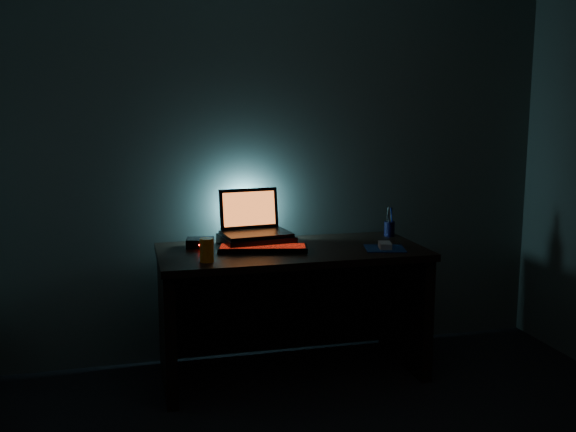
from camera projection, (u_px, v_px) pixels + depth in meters
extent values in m
cube|color=#4C5651|center=(276.00, 156.00, 3.92)|extent=(3.50, 0.00, 2.50)
cube|color=black|center=(292.00, 252.00, 3.64)|extent=(1.50, 0.70, 0.04)
cube|color=black|center=(167.00, 325.00, 3.53)|extent=(0.06, 0.64, 0.71)
cube|color=black|center=(405.00, 306.00, 3.88)|extent=(0.06, 0.64, 0.71)
cube|color=black|center=(278.00, 299.00, 4.02)|extent=(1.38, 0.02, 0.65)
cube|color=black|center=(256.00, 240.00, 3.72)|extent=(0.44, 0.35, 0.06)
cube|color=black|center=(256.00, 234.00, 3.71)|extent=(0.41, 0.31, 0.02)
cube|color=black|center=(249.00, 208.00, 3.81)|extent=(0.36, 0.09, 0.24)
cube|color=#E55918|center=(249.00, 209.00, 3.80)|extent=(0.32, 0.07, 0.20)
cube|color=black|center=(263.00, 249.00, 3.57)|extent=(0.52, 0.26, 0.03)
cube|color=red|center=(263.00, 246.00, 3.57)|extent=(0.49, 0.24, 0.00)
cube|color=navy|center=(385.00, 248.00, 3.63)|extent=(0.26, 0.25, 0.00)
cube|color=#A0A1A6|center=(385.00, 245.00, 3.63)|extent=(0.09, 0.12, 0.03)
cylinder|color=black|center=(389.00, 229.00, 3.99)|extent=(0.07, 0.07, 0.09)
cylinder|color=orange|center=(207.00, 250.00, 3.31)|extent=(0.09, 0.09, 0.12)
cube|color=black|center=(200.00, 243.00, 3.67)|extent=(0.17, 0.15, 0.05)
sphere|color=#FF0C07|center=(199.00, 245.00, 3.61)|extent=(0.01, 0.01, 0.01)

